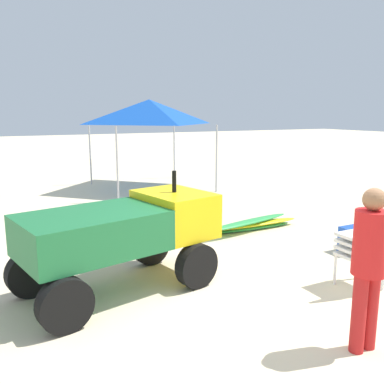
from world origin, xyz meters
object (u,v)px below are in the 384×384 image
lifeguard_near_center (369,260)px  popup_canopy (149,112)px  stacked_plastic_chairs (367,242)px  utility_cart (124,231)px  surfboard_pile (248,225)px  traffic_cone_far (138,205)px  cooler_box (356,239)px

lifeguard_near_center → popup_canopy: 9.41m
stacked_plastic_chairs → lifeguard_near_center: 1.52m
utility_cart → surfboard_pile: 3.41m
utility_cart → traffic_cone_far: bearing=68.1°
surfboard_pile → traffic_cone_far: size_ratio=4.17×
stacked_plastic_chairs → lifeguard_near_center: size_ratio=0.69×
popup_canopy → cooler_box: 7.46m
cooler_box → traffic_cone_far: bearing=122.8°
surfboard_pile → traffic_cone_far: 2.53m
lifeguard_near_center → cooler_box: (2.25, 2.10, -0.71)m
utility_cart → cooler_box: (3.88, -0.32, -0.57)m
stacked_plastic_chairs → popup_canopy: popup_canopy is taller
surfboard_pile → lifeguard_near_center: (-1.35, -3.94, 0.81)m
cooler_box → utility_cart: bearing=175.3°
lifeguard_near_center → popup_canopy: bearing=81.6°
stacked_plastic_chairs → cooler_box: (1.11, 1.14, -0.44)m
cooler_box → stacked_plastic_chairs: bearing=-134.3°
utility_cart → traffic_cone_far: utility_cart is taller
cooler_box → surfboard_pile: bearing=116.1°
lifeguard_near_center → popup_canopy: size_ratio=0.54×
utility_cart → surfboard_pile: (2.98, 1.52, -0.67)m
utility_cart → popup_canopy: popup_canopy is taller
traffic_cone_far → surfboard_pile: bearing=-51.7°
stacked_plastic_chairs → surfboard_pile: size_ratio=0.49×
stacked_plastic_chairs → lifeguard_near_center: bearing=-139.8°
stacked_plastic_chairs → popup_canopy: 8.41m
cooler_box → popup_canopy: bearing=97.1°
stacked_plastic_chairs → cooler_box: size_ratio=2.30×
popup_canopy → utility_cart: bearing=-113.8°
utility_cart → lifeguard_near_center: bearing=-56.1°
stacked_plastic_chairs → popup_canopy: size_ratio=0.37×
lifeguard_near_center → traffic_cone_far: size_ratio=2.97×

